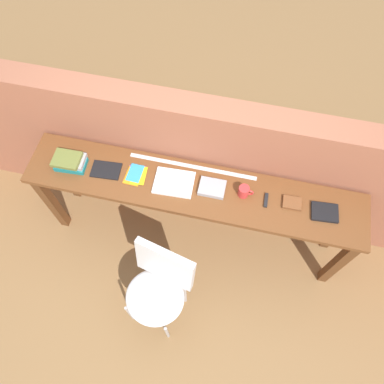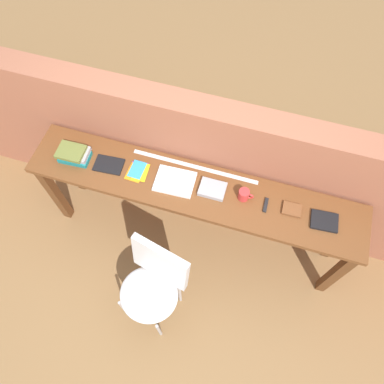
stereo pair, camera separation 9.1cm
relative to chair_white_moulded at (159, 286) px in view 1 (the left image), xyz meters
The scene contains 14 objects.
ground_plane 0.65m from the chair_white_moulded, 73.39° to the left, with size 40.00×40.00×0.00m, color olive.
brick_wall_back 1.03m from the chair_white_moulded, 83.79° to the left, with size 6.00×0.20×1.38m, color #9E5B42.
sideboard 0.71m from the chair_white_moulded, 80.67° to the left, with size 2.50×0.44×0.88m.
chair_white_moulded is the anchor object (origin of this frame).
book_stack_leftmost 1.12m from the chair_white_moulded, 141.51° to the left, with size 0.23×0.17×0.10m.
magazine_cycling 0.94m from the chair_white_moulded, 129.73° to the left, with size 0.21×0.14×0.01m, color black.
pamphlet_pile_colourful 0.83m from the chair_white_moulded, 115.78° to the left, with size 0.16×0.18×0.01m.
book_open_centre 0.76m from the chair_white_moulded, 93.11° to the left, with size 0.28×0.22×0.02m, color white.
book_grey_hardcover 0.81m from the chair_white_moulded, 70.48° to the left, with size 0.19×0.15×0.04m, color #9E9EA3.
mug 0.92m from the chair_white_moulded, 55.79° to the left, with size 0.11×0.08×0.09m.
multitool_folded 0.99m from the chair_white_moulded, 46.84° to the left, with size 0.02×0.11×0.02m, color black.
leather_journal_brown 1.13m from the chair_white_moulded, 40.36° to the left, with size 0.13×0.10×0.02m, color brown.
book_repair_rightmost 1.29m from the chair_white_moulded, 32.73° to the left, with size 0.18×0.14×0.02m, color black.
ruler_metal_back_edge 0.91m from the chair_white_moulded, 85.61° to the left, with size 0.96×0.03×0.00m, color silver.
Camera 1 is at (0.27, -0.96, 3.25)m, focal length 35.00 mm.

